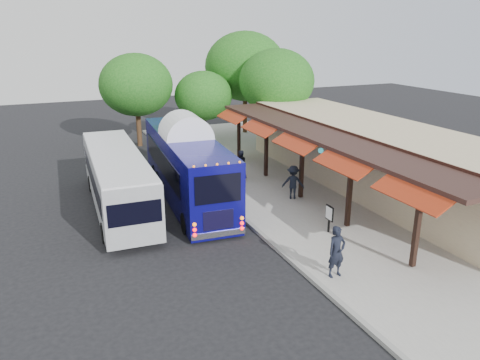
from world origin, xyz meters
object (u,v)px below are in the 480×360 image
ped_b (240,164)px  ped_d (293,182)px  ped_c (219,167)px  city_bus (117,178)px  ped_a (337,252)px  coach_bus (187,163)px  sign_board (329,214)px

ped_b → ped_d: 4.34m
ped_b → ped_c: 1.50m
ped_d → city_bus: bearing=15.9°
ped_a → ped_b: ped_a is taller
coach_bus → ped_c: (2.28, 1.37, -0.82)m
coach_bus → ped_d: bearing=-22.8°
coach_bus → sign_board: 7.99m
ped_b → ped_c: ped_c is taller
ped_d → sign_board: (-0.66, -4.26, -0.06)m
city_bus → sign_board: (7.71, -6.75, -0.62)m
city_bus → ped_c: size_ratio=5.60×
ped_c → sign_board: bearing=82.7°
city_bus → ped_c: 5.98m
ped_c → coach_bus: bearing=10.4°
city_bus → ped_a: city_bus is taller
ped_b → ped_d: (1.11, -4.19, 0.04)m
ped_d → sign_board: 4.31m
city_bus → ped_a: bearing=-57.6°
ped_b → sign_board: ped_b is taller
coach_bus → ped_d: 5.52m
ped_a → ped_d: size_ratio=1.08×
ped_b → sign_board: 8.46m
ped_c → sign_board: ped_c is taller
ped_d → sign_board: ped_d is taller
ped_c → ped_d: bearing=103.3°
city_bus → ped_b: city_bus is taller
city_bus → ped_a: size_ratio=5.69×
city_bus → coach_bus: bearing=1.9°
sign_board → ped_a: bearing=-119.6°
ped_a → sign_board: size_ratio=1.57×
coach_bus → ped_c: size_ratio=5.92×
ped_a → ped_c: 11.36m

